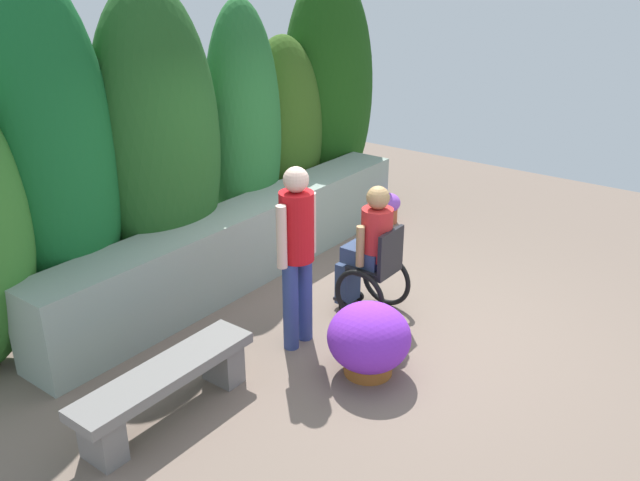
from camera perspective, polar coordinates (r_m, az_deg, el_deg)
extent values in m
plane|color=#756356|center=(6.45, 5.26, -7.43)|extent=(11.37, 11.37, 0.00)
cube|color=gray|center=(7.23, -6.62, -0.26)|extent=(5.03, 0.57, 0.83)
ellipsoid|color=#165E28|center=(6.32, -21.56, 6.30)|extent=(1.15, 0.81, 3.22)
ellipsoid|color=#21521F|center=(6.84, -13.68, 8.00)|extent=(1.41, 0.99, 3.11)
ellipsoid|color=#26692E|center=(7.72, -6.53, 9.30)|extent=(1.02, 0.71, 2.88)
ellipsoid|color=#335719|center=(8.60, -3.14, 9.21)|extent=(1.20, 0.84, 2.41)
ellipsoid|color=#1A4812|center=(9.26, 0.72, 12.69)|extent=(1.49, 1.05, 3.17)
cube|color=slate|center=(5.08, -18.11, -15.79)|extent=(0.20, 0.31, 0.35)
cube|color=slate|center=(5.67, -8.29, -10.24)|extent=(0.20, 0.31, 0.35)
cube|color=slate|center=(5.23, -13.09, -10.98)|extent=(1.55, 0.37, 0.09)
cube|color=black|center=(6.46, 4.61, -2.33)|extent=(0.40, 0.40, 0.06)
cube|color=black|center=(6.28, 6.06, -0.85)|extent=(0.40, 0.04, 0.40)
cube|color=black|center=(6.79, 2.23, -4.68)|extent=(0.28, 0.12, 0.03)
torus|color=black|center=(6.38, 3.38, -4.86)|extent=(0.05, 0.56, 0.56)
torus|color=black|center=(6.74, 5.66, -3.31)|extent=(0.05, 0.56, 0.56)
cylinder|color=black|center=(6.68, 2.03, -5.68)|extent=(0.03, 0.10, 0.10)
cylinder|color=black|center=(6.89, 3.37, -4.77)|extent=(0.03, 0.10, 0.10)
cube|color=navy|center=(6.46, 3.90, -1.22)|extent=(0.30, 0.40, 0.16)
cube|color=navy|center=(6.71, 2.39, -3.48)|extent=(0.26, 0.14, 0.43)
cylinder|color=red|center=(6.30, 4.87, 0.58)|extent=(0.30, 0.30, 0.50)
cylinder|color=#AC8453|center=(6.22, 3.44, -0.51)|extent=(0.08, 0.08, 0.40)
cylinder|color=#AC8453|center=(6.51, 5.30, 0.57)|extent=(0.08, 0.08, 0.40)
sphere|color=#AC8453|center=(6.17, 4.98, 3.67)|extent=(0.22, 0.22, 0.22)
cylinder|color=navy|center=(5.93, -2.52, -5.63)|extent=(0.14, 0.14, 0.84)
cylinder|color=navy|center=(6.06, -1.32, -4.90)|extent=(0.14, 0.14, 0.84)
cylinder|color=red|center=(5.68, -2.01, 1.21)|extent=(0.30, 0.30, 0.62)
cylinder|color=beige|center=(5.55, -3.30, 0.29)|extent=(0.09, 0.09, 0.56)
cylinder|color=beige|center=(5.84, -0.78, 1.51)|extent=(0.09, 0.09, 0.56)
sphere|color=beige|center=(5.54, -2.07, 5.22)|extent=(0.22, 0.22, 0.22)
cylinder|color=#AE5030|center=(8.90, 5.85, 2.19)|extent=(0.24, 0.24, 0.21)
ellipsoid|color=#257A23|center=(8.85, 5.88, 3.00)|extent=(0.27, 0.27, 0.09)
ellipsoid|color=#9A50D2|center=(8.84, 5.89, 3.23)|extent=(0.31, 0.31, 0.25)
cylinder|color=#9B5722|center=(5.76, 4.14, -10.36)|extent=(0.41, 0.41, 0.19)
ellipsoid|color=#26622B|center=(5.67, 4.18, -8.97)|extent=(0.46, 0.46, 0.20)
ellipsoid|color=purple|center=(5.63, 4.21, -8.22)|extent=(0.70, 0.70, 0.58)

